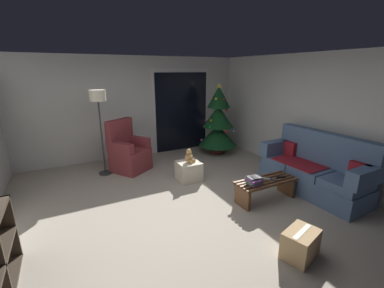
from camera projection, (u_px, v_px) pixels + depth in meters
The scene contains 18 objects.
ground_plane at pixel (190, 208), 4.13m from camera, with size 7.00×7.00×0.00m, color #9E9384.
wall_back at pixel (135, 107), 6.39m from camera, with size 5.72×0.12×2.50m, color beige.
wall_right at pixel (318, 118), 5.03m from camera, with size 0.12×6.00×2.50m, color beige.
patio_door_frame at pixel (182, 110), 6.92m from camera, with size 1.60×0.02×2.20m, color silver.
patio_door_glass at pixel (182, 112), 6.91m from camera, with size 1.50×0.02×2.10m, color black.
couch at pixel (315, 170), 4.62m from camera, with size 0.84×1.96×1.08m.
coffee_table at pixel (266, 186), 4.32m from camera, with size 1.10×0.40×0.37m.
remote_black at pixel (281, 177), 4.36m from camera, with size 0.04×0.16×0.02m, color black.
remote_silver at pixel (266, 179), 4.30m from camera, with size 0.04×0.16×0.02m, color #ADADB2.
remote_graphite at pixel (273, 179), 4.27m from camera, with size 0.04×0.16×0.02m, color #333338.
book_stack at pixel (254, 181), 4.08m from camera, with size 0.25×0.21×0.13m.
cell_phone at pixel (255, 177), 4.05m from camera, with size 0.07×0.14×0.01m, color black.
christmas_tree at pixel (218, 123), 6.63m from camera, with size 1.00×1.00×1.85m.
armchair at pixel (128, 153), 5.59m from camera, with size 0.95×0.95×1.13m.
floor_lamp at pixel (98, 104), 5.07m from camera, with size 0.32×0.32×1.78m.
ottoman at pixel (189, 171), 5.13m from camera, with size 0.44×0.44×0.38m, color beige.
teddy_bear_honey at pixel (189, 157), 5.04m from camera, with size 0.21×0.22×0.29m.
cardboard_box_taped_mid_floor at pixel (300, 244), 3.01m from camera, with size 0.51×0.42×0.35m.
Camera 1 is at (-1.64, -3.28, 2.17)m, focal length 23.65 mm.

